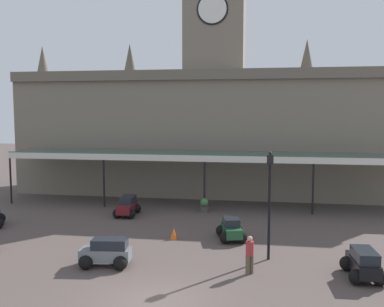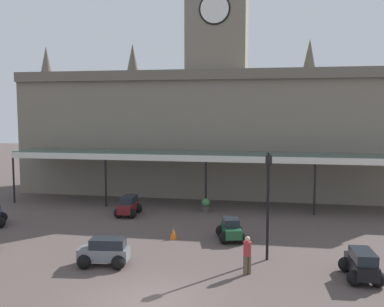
{
  "view_description": "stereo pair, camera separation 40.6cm",
  "coord_description": "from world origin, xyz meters",
  "px_view_note": "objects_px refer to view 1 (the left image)",
  "views": [
    {
      "loc": [
        3.82,
        -14.69,
        6.99
      ],
      "look_at": [
        0.0,
        9.2,
        4.59
      ],
      "focal_mm": 40.06,
      "sensor_mm": 36.0,
      "label": 1
    },
    {
      "loc": [
        4.22,
        -14.62,
        6.99
      ],
      "look_at": [
        0.0,
        9.2,
        4.59
      ],
      "focal_mm": 40.06,
      "sensor_mm": 36.0,
      "label": 2
    }
  ],
  "objects_px": {
    "car_grey_estate": "(106,254)",
    "planter_near_kerb": "(204,205)",
    "pedestrian_beside_cars": "(250,253)",
    "car_black_estate": "(363,265)",
    "car_maroon_estate": "(127,207)",
    "traffic_cone": "(174,234)",
    "car_green_sedan": "(231,231)",
    "victorian_lamppost": "(270,193)"
  },
  "relations": [
    {
      "from": "car_grey_estate",
      "to": "planter_near_kerb",
      "type": "bearing_deg",
      "value": 74.75
    },
    {
      "from": "pedestrian_beside_cars",
      "to": "car_black_estate",
      "type": "bearing_deg",
      "value": 3.39
    },
    {
      "from": "car_black_estate",
      "to": "car_maroon_estate",
      "type": "bearing_deg",
      "value": 145.79
    },
    {
      "from": "car_grey_estate",
      "to": "pedestrian_beside_cars",
      "type": "height_order",
      "value": "pedestrian_beside_cars"
    },
    {
      "from": "pedestrian_beside_cars",
      "to": "traffic_cone",
      "type": "height_order",
      "value": "pedestrian_beside_cars"
    },
    {
      "from": "car_black_estate",
      "to": "planter_near_kerb",
      "type": "distance_m",
      "value": 13.45
    },
    {
      "from": "traffic_cone",
      "to": "car_maroon_estate",
      "type": "bearing_deg",
      "value": 131.16
    },
    {
      "from": "car_grey_estate",
      "to": "traffic_cone",
      "type": "bearing_deg",
      "value": 64.23
    },
    {
      "from": "pedestrian_beside_cars",
      "to": "planter_near_kerb",
      "type": "xyz_separation_m",
      "value": [
        -3.39,
        11.01,
        -0.42
      ]
    },
    {
      "from": "car_maroon_estate",
      "to": "pedestrian_beside_cars",
      "type": "height_order",
      "value": "pedestrian_beside_cars"
    },
    {
      "from": "traffic_cone",
      "to": "planter_near_kerb",
      "type": "height_order",
      "value": "planter_near_kerb"
    },
    {
      "from": "car_grey_estate",
      "to": "car_black_estate",
      "type": "distance_m",
      "value": 11.14
    },
    {
      "from": "car_grey_estate",
      "to": "traffic_cone",
      "type": "distance_m",
      "value": 5.02
    },
    {
      "from": "car_grey_estate",
      "to": "planter_near_kerb",
      "type": "distance_m",
      "value": 11.49
    },
    {
      "from": "traffic_cone",
      "to": "car_green_sedan",
      "type": "bearing_deg",
      "value": 7.21
    },
    {
      "from": "car_green_sedan",
      "to": "planter_near_kerb",
      "type": "xyz_separation_m",
      "value": [
        -2.28,
        6.18,
        -0.01
      ]
    },
    {
      "from": "car_maroon_estate",
      "to": "pedestrian_beside_cars",
      "type": "bearing_deg",
      "value": -47.61
    },
    {
      "from": "pedestrian_beside_cars",
      "to": "planter_near_kerb",
      "type": "distance_m",
      "value": 11.53
    },
    {
      "from": "car_maroon_estate",
      "to": "traffic_cone",
      "type": "relative_size",
      "value": 3.76
    },
    {
      "from": "car_maroon_estate",
      "to": "car_black_estate",
      "type": "relative_size",
      "value": 1.0
    },
    {
      "from": "car_green_sedan",
      "to": "car_black_estate",
      "type": "relative_size",
      "value": 0.96
    },
    {
      "from": "pedestrian_beside_cars",
      "to": "planter_near_kerb",
      "type": "height_order",
      "value": "pedestrian_beside_cars"
    },
    {
      "from": "pedestrian_beside_cars",
      "to": "planter_near_kerb",
      "type": "bearing_deg",
      "value": 107.11
    },
    {
      "from": "car_green_sedan",
      "to": "pedestrian_beside_cars",
      "type": "relative_size",
      "value": 1.32
    },
    {
      "from": "car_maroon_estate",
      "to": "pedestrian_beside_cars",
      "type": "xyz_separation_m",
      "value": [
        8.38,
        -9.18,
        0.34
      ]
    },
    {
      "from": "pedestrian_beside_cars",
      "to": "victorian_lamppost",
      "type": "bearing_deg",
      "value": 67.0
    },
    {
      "from": "car_maroon_estate",
      "to": "victorian_lamppost",
      "type": "height_order",
      "value": "victorian_lamppost"
    },
    {
      "from": "car_maroon_estate",
      "to": "victorian_lamppost",
      "type": "bearing_deg",
      "value": -38.02
    },
    {
      "from": "car_grey_estate",
      "to": "car_green_sedan",
      "type": "xyz_separation_m",
      "value": [
        5.31,
        4.91,
        -0.06
      ]
    },
    {
      "from": "car_green_sedan",
      "to": "pedestrian_beside_cars",
      "type": "xyz_separation_m",
      "value": [
        1.11,
        -4.84,
        0.41
      ]
    },
    {
      "from": "car_green_sedan",
      "to": "traffic_cone",
      "type": "xyz_separation_m",
      "value": [
        -3.13,
        -0.4,
        -0.2
      ]
    },
    {
      "from": "car_maroon_estate",
      "to": "pedestrian_beside_cars",
      "type": "relative_size",
      "value": 1.37
    },
    {
      "from": "planter_near_kerb",
      "to": "car_black_estate",
      "type": "bearing_deg",
      "value": -52.94
    },
    {
      "from": "traffic_cone",
      "to": "planter_near_kerb",
      "type": "bearing_deg",
      "value": 82.68
    },
    {
      "from": "victorian_lamppost",
      "to": "planter_near_kerb",
      "type": "relative_size",
      "value": 5.33
    },
    {
      "from": "pedestrian_beside_cars",
      "to": "car_green_sedan",
      "type": "bearing_deg",
      "value": 102.93
    },
    {
      "from": "car_grey_estate",
      "to": "traffic_cone",
      "type": "height_order",
      "value": "car_grey_estate"
    },
    {
      "from": "car_green_sedan",
      "to": "victorian_lamppost",
      "type": "relative_size",
      "value": 0.43
    },
    {
      "from": "car_grey_estate",
      "to": "planter_near_kerb",
      "type": "xyz_separation_m",
      "value": [
        3.02,
        11.09,
        -0.07
      ]
    },
    {
      "from": "car_black_estate",
      "to": "traffic_cone",
      "type": "relative_size",
      "value": 3.77
    },
    {
      "from": "car_maroon_estate",
      "to": "car_green_sedan",
      "type": "height_order",
      "value": "car_maroon_estate"
    },
    {
      "from": "car_green_sedan",
      "to": "pedestrian_beside_cars",
      "type": "bearing_deg",
      "value": -77.07
    }
  ]
}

